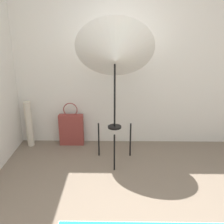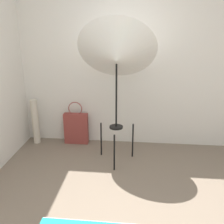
# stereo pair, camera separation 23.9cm
# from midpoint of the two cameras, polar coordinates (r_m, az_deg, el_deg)

# --- Properties ---
(wall_back) EXTENTS (8.00, 0.05, 2.60)m
(wall_back) POSITION_cam_midpoint_polar(r_m,az_deg,el_deg) (3.60, 6.65, 12.70)
(wall_back) COLOR silver
(wall_back) RESTS_ON ground_plane
(photo_umbrella) EXTENTS (0.92, 0.72, 1.76)m
(photo_umbrella) POSITION_cam_midpoint_polar(r_m,az_deg,el_deg) (3.02, 3.32, 12.11)
(photo_umbrella) COLOR black
(photo_umbrella) RESTS_ON ground_plane
(tote_bag) EXTENTS (0.34, 0.10, 0.63)m
(tote_bag) POSITION_cam_midpoint_polar(r_m,az_deg,el_deg) (3.81, -6.04, -3.49)
(tote_bag) COLOR brown
(tote_bag) RESTS_ON ground_plane
(paper_roll) EXTENTS (0.10, 0.10, 0.66)m
(paper_roll) POSITION_cam_midpoint_polar(r_m,az_deg,el_deg) (3.90, -14.69, -2.06)
(paper_roll) COLOR beige
(paper_roll) RESTS_ON ground_plane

